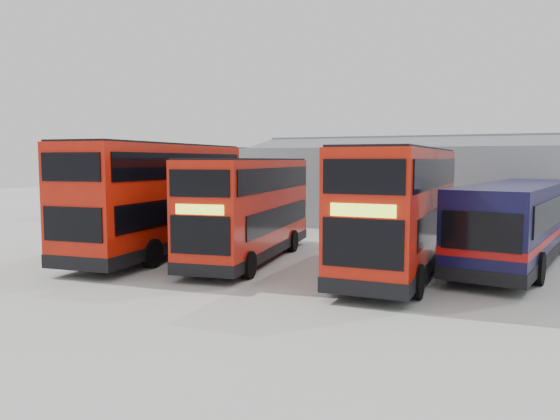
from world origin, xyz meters
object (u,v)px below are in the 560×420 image
(double_decker_right, at_px, (401,211))
(panel_van, at_px, (133,201))
(office_block, at_px, (184,182))
(maintenance_shed, at_px, (489,186))
(double_decker_left, at_px, (160,199))
(double_decker_centre, at_px, (250,210))
(single_decker_blue, at_px, (517,225))

(double_decker_right, xyz_separation_m, panel_van, (-21.15, 10.78, -1.04))
(office_block, bearing_deg, double_decker_right, -37.35)
(panel_van, bearing_deg, maintenance_shed, -5.44)
(office_block, distance_m, double_decker_left, 17.75)
(maintenance_shed, bearing_deg, double_decker_right, -97.51)
(office_block, distance_m, double_decker_centre, 20.14)
(double_decker_centre, distance_m, double_decker_right, 6.36)
(double_decker_left, height_order, double_decker_right, double_decker_left)
(double_decker_right, bearing_deg, maintenance_shed, 82.23)
(maintenance_shed, distance_m, panel_van, 24.27)
(maintenance_shed, bearing_deg, double_decker_left, -126.91)
(office_block, distance_m, double_decker_right, 24.84)
(double_decker_left, relative_size, panel_van, 2.10)
(maintenance_shed, height_order, double_decker_centre, maintenance_shed)
(double_decker_left, height_order, panel_van, double_decker_left)
(double_decker_centre, bearing_deg, double_decker_left, 176.07)
(double_decker_left, bearing_deg, office_block, -64.81)
(double_decker_centre, height_order, panel_van, double_decker_centre)
(office_block, xyz_separation_m, maintenance_shed, (22.00, 2.01, 0.02))
(office_block, xyz_separation_m, double_decker_centre, (13.40, -15.03, -0.43))
(double_decker_centre, relative_size, panel_van, 1.83)
(single_decker_blue, bearing_deg, maintenance_shed, -73.16)
(double_decker_left, bearing_deg, maintenance_shed, -132.17)
(maintenance_shed, xyz_separation_m, panel_van, (-23.40, -6.30, -1.30))
(single_decker_blue, bearing_deg, double_decker_centre, 27.46)
(double_decker_left, xyz_separation_m, double_decker_centre, (4.40, 0.27, -0.33))
(double_decker_right, relative_size, panel_van, 1.96)
(double_decker_right, distance_m, panel_van, 23.76)
(double_decker_centre, xyz_separation_m, double_decker_right, (6.35, -0.04, 0.19))
(double_decker_left, bearing_deg, double_decker_centre, 178.28)
(double_decker_centre, bearing_deg, office_block, 124.23)
(office_block, bearing_deg, double_decker_centre, -48.30)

